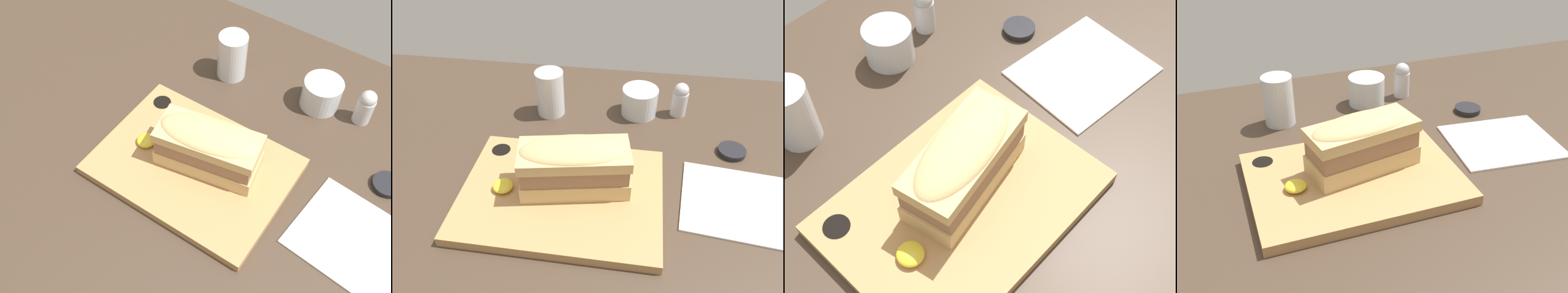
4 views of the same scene
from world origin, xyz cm
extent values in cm
cube|color=#423326|center=(0.00, 0.00, 1.00)|extent=(190.58, 94.33, 2.00)
cube|color=tan|center=(2.68, -0.28, 2.92)|extent=(34.78, 25.63, 1.85)
cylinder|color=black|center=(-11.12, 8.95, 3.43)|extent=(3.59, 3.59, 0.92)
cube|color=tan|center=(4.84, 1.48, 5.48)|extent=(19.57, 11.22, 3.27)
cube|color=#936B4C|center=(4.84, 1.48, 8.65)|extent=(18.79, 10.77, 3.07)
cube|color=tan|center=(4.84, 1.48, 11.17)|extent=(19.57, 11.22, 1.96)
ellipsoid|color=tan|center=(4.84, 1.48, 11.99)|extent=(19.18, 11.00, 2.94)
ellipsoid|color=yellow|center=(-7.43, -1.06, 4.55)|extent=(3.53, 3.53, 1.41)
cylinder|color=silver|center=(-4.84, 25.47, 7.14)|extent=(6.16, 6.16, 10.28)
cylinder|color=silver|center=(-4.84, 25.47, 4.51)|extent=(5.42, 5.42, 4.63)
cylinder|color=silver|center=(14.90, 27.98, 5.13)|extent=(7.92, 7.92, 6.26)
cylinder|color=black|center=(14.90, 27.98, 4.66)|extent=(7.13, 7.13, 4.91)
cube|color=white|center=(33.68, 2.90, 2.20)|extent=(21.72, 18.65, 0.40)
cylinder|color=silver|center=(23.70, 28.88, 4.81)|extent=(3.48, 3.48, 5.62)
cylinder|color=black|center=(33.94, 16.58, 2.55)|extent=(5.45, 5.45, 1.11)
camera|label=1|loc=(32.18, -42.79, 77.51)|focal=45.00mm
camera|label=2|loc=(13.78, -44.33, 52.47)|focal=35.00mm
camera|label=3|loc=(-22.12, -26.31, 66.37)|focal=50.00mm
camera|label=4|loc=(-17.68, -64.75, 50.71)|focal=45.00mm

